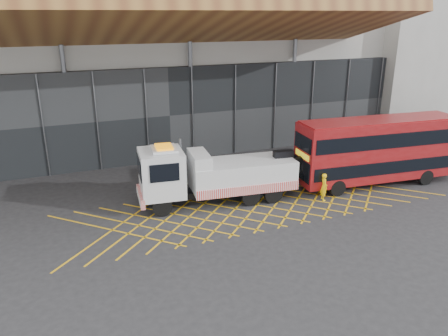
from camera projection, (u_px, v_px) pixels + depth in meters
name	position (u px, v px, depth m)	size (l,w,h in m)	color
ground_plane	(189.00, 217.00, 27.70)	(120.00, 120.00, 0.00)	#272629
road_markings	(257.00, 205.00, 29.39)	(26.36, 7.16, 0.01)	gold
construction_building	(147.00, 49.00, 41.44)	(55.00, 23.97, 18.00)	gray
east_building	(412.00, 34.00, 49.61)	(15.00, 12.00, 20.00)	gray
recovery_truck	(213.00, 175.00, 29.21)	(12.54, 4.10, 4.34)	black
bus_towed	(378.00, 148.00, 32.20)	(12.50, 4.00, 5.00)	maroon
worker	(324.00, 187.00, 29.91)	(0.71, 0.46, 1.93)	yellow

